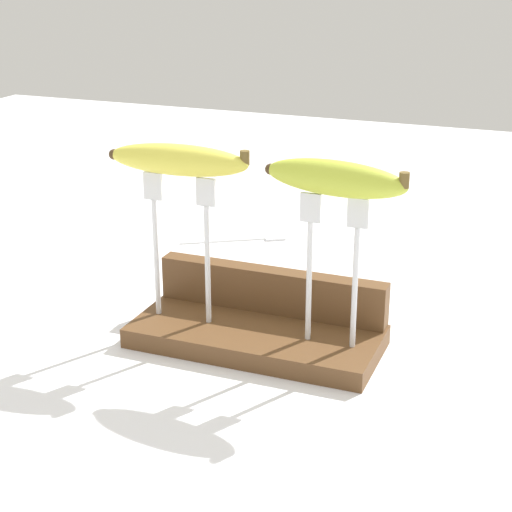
{
  "coord_description": "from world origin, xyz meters",
  "views": [
    {
      "loc": [
        0.36,
        -0.92,
        0.5
      ],
      "look_at": [
        0.0,
        0.0,
        0.13
      ],
      "focal_mm": 58.74,
      "sensor_mm": 36.0,
      "label": 1
    }
  ],
  "objects_px": {
    "fork_fallen_near": "(247,238)",
    "fork_stand_right": "(333,257)",
    "banana_raised_right": "(335,178)",
    "banana_raised_left": "(178,160)",
    "fork_stand_left": "(181,235)"
  },
  "relations": [
    {
      "from": "fork_fallen_near",
      "to": "fork_stand_right",
      "type": "bearing_deg",
      "value": -55.04
    },
    {
      "from": "banana_raised_right",
      "to": "fork_stand_right",
      "type": "bearing_deg",
      "value": -7.56
    },
    {
      "from": "banana_raised_left",
      "to": "banana_raised_right",
      "type": "height_order",
      "value": "banana_raised_left"
    },
    {
      "from": "fork_stand_right",
      "to": "banana_raised_right",
      "type": "height_order",
      "value": "banana_raised_right"
    },
    {
      "from": "fork_stand_left",
      "to": "fork_stand_right",
      "type": "height_order",
      "value": "fork_stand_left"
    },
    {
      "from": "fork_stand_right",
      "to": "banana_raised_left",
      "type": "bearing_deg",
      "value": -180.0
    },
    {
      "from": "fork_stand_left",
      "to": "banana_raised_left",
      "type": "relative_size",
      "value": 1.03
    },
    {
      "from": "fork_stand_right",
      "to": "banana_raised_left",
      "type": "relative_size",
      "value": 1.0
    },
    {
      "from": "fork_fallen_near",
      "to": "fork_stand_left",
      "type": "bearing_deg",
      "value": -80.32
    },
    {
      "from": "fork_stand_left",
      "to": "banana_raised_left",
      "type": "bearing_deg",
      "value": -177.1
    },
    {
      "from": "fork_stand_right",
      "to": "banana_raised_right",
      "type": "bearing_deg",
      "value": 172.44
    },
    {
      "from": "banana_raised_left",
      "to": "fork_stand_left",
      "type": "bearing_deg",
      "value": 2.9
    },
    {
      "from": "fork_stand_right",
      "to": "fork_fallen_near",
      "type": "height_order",
      "value": "fork_stand_right"
    },
    {
      "from": "fork_stand_left",
      "to": "fork_fallen_near",
      "type": "bearing_deg",
      "value": 99.68
    },
    {
      "from": "banana_raised_left",
      "to": "fork_fallen_near",
      "type": "distance_m",
      "value": 0.46
    }
  ]
}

